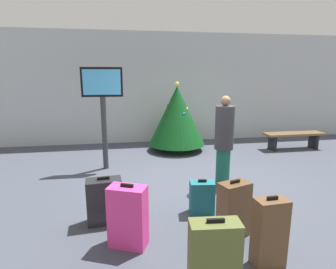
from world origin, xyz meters
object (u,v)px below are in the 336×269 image
(suitcase_1, at_px, (234,209))
(traveller_0, at_px, (224,140))
(suitcase_3, at_px, (128,216))
(suitcase_0, at_px, (202,198))
(suitcase_5, at_px, (105,201))
(suitcase_4, at_px, (269,233))
(flight_info_kiosk, at_px, (103,99))
(waiting_bench, at_px, (294,137))
(holiday_tree, at_px, (177,116))
(suitcase_2, at_px, (214,255))

(suitcase_1, bearing_deg, traveller_0, 74.38)
(suitcase_3, bearing_deg, suitcase_0, 29.60)
(suitcase_0, bearing_deg, suitcase_5, -178.98)
(suitcase_1, distance_m, suitcase_4, 0.66)
(flight_info_kiosk, bearing_deg, suitcase_0, -56.86)
(suitcase_3, distance_m, suitcase_5, 0.71)
(flight_info_kiosk, xyz_separation_m, suitcase_4, (1.97, -3.71, -1.20))
(suitcase_3, bearing_deg, waiting_bench, 38.77)
(suitcase_4, bearing_deg, holiday_tree, 90.57)
(holiday_tree, bearing_deg, suitcase_1, -91.36)
(holiday_tree, bearing_deg, traveller_0, -82.89)
(suitcase_0, height_order, suitcase_5, suitcase_5)
(suitcase_1, bearing_deg, flight_info_kiosk, 120.63)
(suitcase_5, bearing_deg, holiday_tree, 63.99)
(suitcase_0, bearing_deg, traveller_0, 53.84)
(traveller_0, distance_m, suitcase_1, 1.75)
(waiting_bench, xyz_separation_m, suitcase_3, (-4.86, -3.90, 0.03))
(waiting_bench, xyz_separation_m, suitcase_1, (-3.47, -3.91, 0.01))
(suitcase_4, bearing_deg, suitcase_2, -162.57)
(suitcase_5, bearing_deg, suitcase_1, -20.20)
(traveller_0, bearing_deg, suitcase_3, -139.05)
(suitcase_1, relative_size, suitcase_4, 0.94)
(traveller_0, distance_m, suitcase_3, 2.49)
(flight_info_kiosk, bearing_deg, waiting_bench, 8.94)
(traveller_0, relative_size, suitcase_5, 2.50)
(holiday_tree, bearing_deg, waiting_bench, -7.49)
(waiting_bench, distance_m, traveller_0, 3.85)
(suitcase_3, bearing_deg, suitcase_5, 117.22)
(holiday_tree, xyz_separation_m, suitcase_5, (-1.82, -3.72, -0.67))
(suitcase_2, xyz_separation_m, suitcase_5, (-1.15, 1.49, -0.03))
(holiday_tree, relative_size, suitcase_3, 2.34)
(flight_info_kiosk, xyz_separation_m, traveller_0, (2.27, -1.48, -0.68))
(suitcase_1, relative_size, suitcase_3, 0.95)
(holiday_tree, height_order, suitcase_1, holiday_tree)
(holiday_tree, distance_m, traveller_0, 2.78)
(flight_info_kiosk, bearing_deg, suitcase_5, -87.46)
(suitcase_0, relative_size, suitcase_1, 0.71)
(flight_info_kiosk, distance_m, waiting_bench, 5.50)
(suitcase_2, distance_m, suitcase_3, 1.20)
(suitcase_2, bearing_deg, suitcase_1, 56.80)
(waiting_bench, xyz_separation_m, traveller_0, (-3.03, -2.31, 0.55))
(holiday_tree, distance_m, suitcase_5, 4.19)
(flight_info_kiosk, relative_size, suitcase_4, 2.72)
(suitcase_1, distance_m, suitcase_5, 1.83)
(holiday_tree, bearing_deg, suitcase_2, -97.29)
(flight_info_kiosk, xyz_separation_m, suitcase_3, (0.43, -3.07, -1.21))
(flight_info_kiosk, bearing_deg, traveller_0, -33.08)
(traveller_0, xyz_separation_m, suitcase_4, (-0.29, -2.23, -0.52))
(suitcase_4, bearing_deg, suitcase_0, 106.98)
(suitcase_3, bearing_deg, suitcase_1, -0.15)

